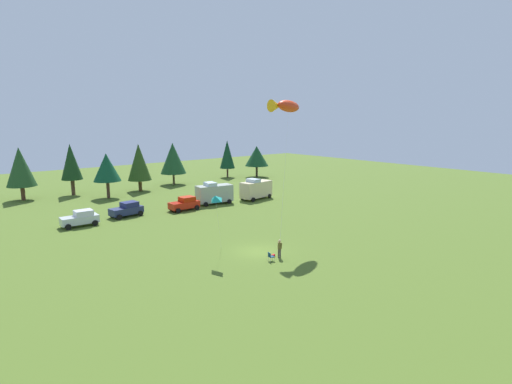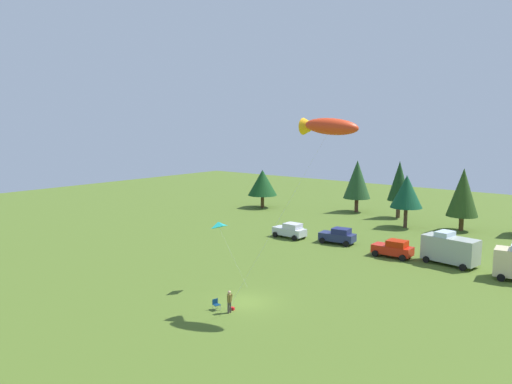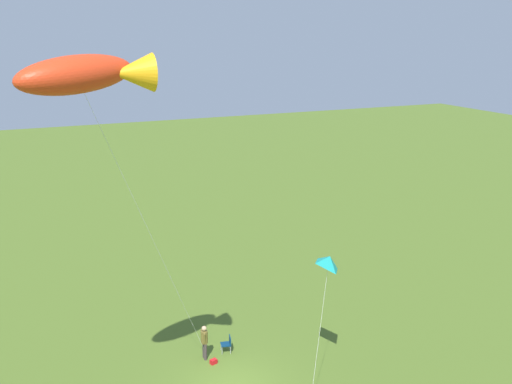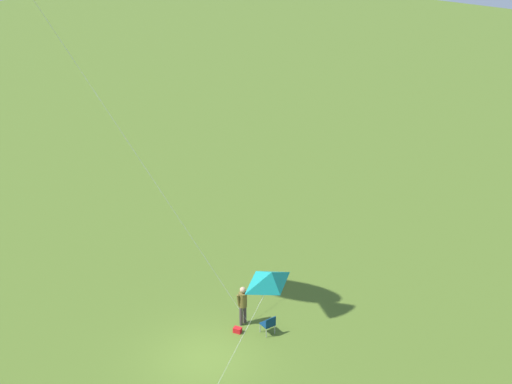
# 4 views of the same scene
# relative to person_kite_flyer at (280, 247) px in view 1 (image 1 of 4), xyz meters

# --- Properties ---
(ground_plane) EXTENTS (160.00, 160.00, 0.00)m
(ground_plane) POSITION_rel_person_kite_flyer_xyz_m (-0.45, 2.62, -1.02)
(ground_plane) COLOR #4A6321
(person_kite_flyer) EXTENTS (0.34, 0.55, 1.74)m
(person_kite_flyer) POSITION_rel_person_kite_flyer_xyz_m (0.00, 0.00, 0.00)
(person_kite_flyer) COLOR #403635
(person_kite_flyer) RESTS_ON ground
(folding_chair) EXTENTS (0.58, 0.58, 0.82)m
(folding_chair) POSITION_rel_person_kite_flyer_xyz_m (-1.25, -0.16, -0.53)
(folding_chair) COLOR #0B2E4E
(folding_chair) RESTS_ON ground
(backpack_on_grass) EXTENTS (0.37, 0.31, 0.22)m
(backpack_on_grass) POSITION_rel_person_kite_flyer_xyz_m (-0.24, 0.59, -0.91)
(backpack_on_grass) COLOR red
(backpack_on_grass) RESTS_ON ground
(car_silver_compact) EXTENTS (4.25, 2.30, 1.89)m
(car_silver_compact) POSITION_rel_person_kite_flyer_xyz_m (-11.00, 23.39, -0.07)
(car_silver_compact) COLOR silver
(car_silver_compact) RESTS_ON ground
(car_navy_hatch) EXTENTS (4.40, 2.65, 1.89)m
(car_navy_hatch) POSITION_rel_person_kite_flyer_xyz_m (-4.80, 24.55, -0.07)
(car_navy_hatch) COLOR navy
(car_navy_hatch) RESTS_ON ground
(car_red_sedan) EXTENTS (4.25, 2.31, 1.89)m
(car_red_sedan) POSITION_rel_person_kite_flyer_xyz_m (2.91, 22.92, -0.07)
(car_red_sedan) COLOR red
(car_red_sedan) RESTS_ON ground
(van_motorhome_grey) EXTENTS (5.67, 3.25, 3.34)m
(van_motorhome_grey) POSITION_rel_person_kite_flyer_xyz_m (8.51, 23.90, 0.62)
(van_motorhome_grey) COLOR #9CA598
(van_motorhome_grey) RESTS_ON ground
(van_camper_beige) EXTENTS (5.65, 3.21, 3.34)m
(van_camper_beige) POSITION_rel_person_kite_flyer_xyz_m (15.72, 22.71, 0.62)
(van_camper_beige) COLOR beige
(van_camper_beige) RESTS_ON ground
(treeline_distant) EXTENTS (64.35, 11.09, 8.67)m
(treeline_distant) POSITION_rel_person_kite_flyer_xyz_m (2.93, 42.50, 3.97)
(treeline_distant) COLOR #54391F
(treeline_distant) RESTS_ON ground
(kite_large_fish) EXTENTS (7.99, 6.41, 14.78)m
(kite_large_fish) POSITION_rel_person_kite_flyer_xyz_m (5.21, 4.95, 13.00)
(kite_large_fish) COLOR red
(kite_large_fish) RESTS_ON ground
(kite_delta_teal) EXTENTS (2.33, 2.47, 6.01)m
(kite_delta_teal) POSITION_rel_person_kite_flyer_xyz_m (-4.60, 3.69, 4.63)
(kite_delta_teal) COLOR teal
(kite_delta_teal) RESTS_ON ground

